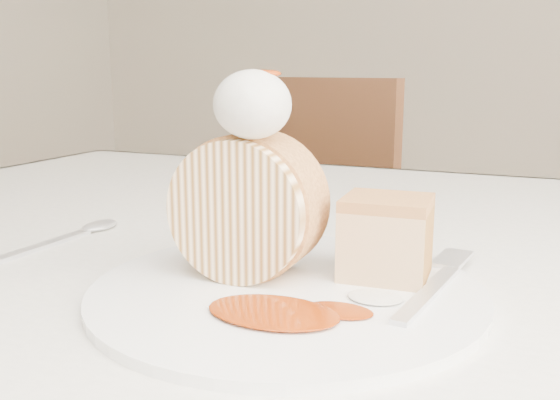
% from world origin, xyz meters
% --- Properties ---
extents(table, '(1.40, 0.90, 0.75)m').
position_xyz_m(table, '(0.00, 0.20, 0.66)').
color(table, silver).
rests_on(table, ground).
extents(chair_far, '(0.51, 0.51, 0.90)m').
position_xyz_m(chair_far, '(-0.29, 1.07, 0.52)').
color(chair_far, brown).
rests_on(chair_far, ground).
extents(plate, '(0.32, 0.32, 0.01)m').
position_xyz_m(plate, '(0.02, -0.01, 0.75)').
color(plate, white).
rests_on(plate, table).
extents(roulade_slice, '(0.11, 0.06, 0.11)m').
position_xyz_m(roulade_slice, '(-0.02, 0.01, 0.81)').
color(roulade_slice, '#FFDFB1').
rests_on(roulade_slice, plate).
extents(cake_chunk, '(0.07, 0.07, 0.06)m').
position_xyz_m(cake_chunk, '(0.08, 0.05, 0.79)').
color(cake_chunk, tan).
rests_on(cake_chunk, plate).
extents(whipped_cream, '(0.06, 0.06, 0.05)m').
position_xyz_m(whipped_cream, '(-0.01, -0.01, 0.90)').
color(whipped_cream, white).
rests_on(whipped_cream, roulade_slice).
extents(caramel_drizzle, '(0.03, 0.02, 0.01)m').
position_xyz_m(caramel_drizzle, '(-0.01, -0.00, 0.93)').
color(caramel_drizzle, '#892905').
rests_on(caramel_drizzle, whipped_cream).
extents(caramel_pool, '(0.10, 0.07, 0.00)m').
position_xyz_m(caramel_pool, '(0.03, -0.07, 0.76)').
color(caramel_pool, '#892905').
rests_on(caramel_pool, plate).
extents(fork, '(0.05, 0.18, 0.00)m').
position_xyz_m(fork, '(0.12, 0.01, 0.76)').
color(fork, silver).
rests_on(fork, plate).
extents(spoon, '(0.03, 0.17, 0.00)m').
position_xyz_m(spoon, '(-0.26, 0.01, 0.75)').
color(spoon, silver).
rests_on(spoon, table).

